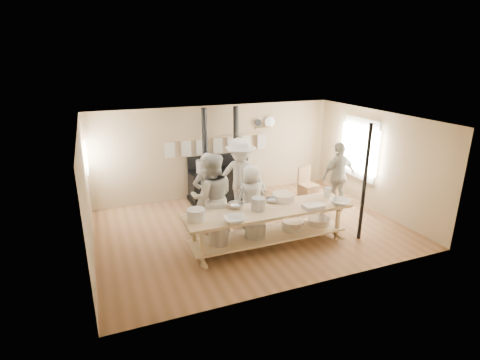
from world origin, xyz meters
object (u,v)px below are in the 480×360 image
object	(u,v)px
prep_table	(268,224)
cook_center	(251,197)
stove	(222,181)
cook_left	(213,197)
cook_by_window	(240,177)
chair	(308,191)
roasting_pan	(313,207)
cook_right	(338,176)
cook_far_left	(208,194)

from	to	relation	value
prep_table	cook_center	world-z (taller)	cook_center
stove	cook_left	world-z (taller)	stove
cook_left	cook_center	bearing A→B (deg)	-157.78
cook_left	cook_center	size ratio (longest dim) A/B	1.26
cook_by_window	cook_left	bearing A→B (deg)	-109.70
stove	cook_by_window	xyz separation A→B (m)	(0.08, -1.25, 0.48)
stove	chair	xyz separation A→B (m)	(2.20, -1.03, -0.24)
chair	roasting_pan	world-z (taller)	chair
cook_right	stove	bearing A→B (deg)	-39.18
cook_right	cook_by_window	size ratio (longest dim) A/B	0.90
stove	chair	distance (m)	2.45
prep_table	cook_right	distance (m)	2.94
stove	roasting_pan	size ratio (longest dim) A/B	6.19
stove	cook_center	bearing A→B (deg)	-89.54
stove	cook_by_window	size ratio (longest dim) A/B	1.30
chair	prep_table	bearing A→B (deg)	-149.80
cook_by_window	stove	bearing A→B (deg)	120.24
stove	cook_far_left	distance (m)	2.25
prep_table	cook_center	bearing A→B (deg)	88.83
chair	stove	bearing A→B (deg)	143.14
cook_center	roasting_pan	xyz separation A→B (m)	(0.87, -1.26, 0.12)
cook_center	cook_right	world-z (taller)	cook_right
cook_far_left	cook_by_window	size ratio (longest dim) A/B	0.95
prep_table	cook_by_window	world-z (taller)	cook_by_window
cook_by_window	roasting_pan	xyz separation A→B (m)	(0.81, -2.09, -0.11)
cook_right	roasting_pan	distance (m)	2.35
cook_center	chair	xyz separation A→B (m)	(2.19, 1.06, -0.50)
cook_left	chair	xyz separation A→B (m)	(3.18, 1.21, -0.70)
chair	cook_by_window	bearing A→B (deg)	174.20
cook_by_window	prep_table	bearing A→B (deg)	-65.70
stove	cook_by_window	bearing A→B (deg)	-86.57
cook_far_left	cook_by_window	bearing A→B (deg)	-157.31
stove	chair	size ratio (longest dim) A/B	2.73
cook_by_window	roasting_pan	distance (m)	2.25
roasting_pan	stove	bearing A→B (deg)	104.85
cook_center	cook_right	distance (m)	2.64
cook_far_left	cook_by_window	xyz separation A→B (m)	(1.08, 0.71, 0.05)
cook_by_window	chair	distance (m)	2.26
cook_right	chair	world-z (taller)	cook_right
prep_table	cook_far_left	xyz separation A→B (m)	(-1.00, 1.05, 0.44)
cook_right	cook_left	bearing A→B (deg)	2.18
prep_table	cook_by_window	size ratio (longest dim) A/B	1.79
stove	cook_center	xyz separation A→B (m)	(0.02, -2.09, 0.26)
cook_center	roasting_pan	size ratio (longest dim) A/B	3.70
stove	prep_table	xyz separation A→B (m)	(-0.00, -3.02, -0.00)
cook_far_left	cook_by_window	distance (m)	1.30
cook_left	roasting_pan	xyz separation A→B (m)	(1.86, -1.10, -0.08)
cook_far_left	cook_left	distance (m)	0.28
chair	roasting_pan	size ratio (longest dim) A/B	2.27
cook_left	roasting_pan	world-z (taller)	cook_left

